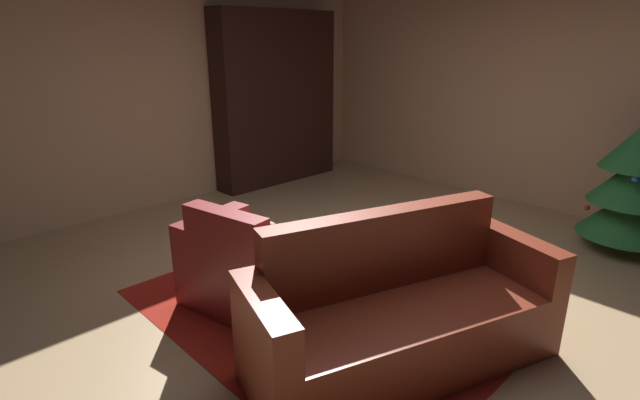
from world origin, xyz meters
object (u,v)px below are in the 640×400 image
Objects in this scene: couch_red at (401,317)px; decorated_tree at (635,185)px; bottle_on_table at (318,249)px; book_stack_on_table at (327,238)px; armchair_red at (252,271)px; bookshelf_unit at (285,100)px; coffee_table at (325,255)px.

couch_red is 1.67× the size of decorated_tree.
book_stack_on_table is at bearing 119.92° from bottle_on_table.
decorated_tree is at bearing 63.12° from armchair_red.
book_stack_on_table is at bearing -115.23° from decorated_tree.
bookshelf_unit is 10.43× the size of bottle_on_table.
armchair_red is 0.56m from bottle_on_table.
decorated_tree reaches higher than book_stack_on_table.
coffee_table is (2.84, -2.04, -0.70)m from bookshelf_unit.
couch_red is 0.83m from coffee_table.
decorated_tree reaches higher than bottle_on_table.
decorated_tree is at bearing 80.91° from couch_red.
bottle_on_table is at bearing -36.80° from bookshelf_unit.
coffee_table is at bearing -66.57° from book_stack_on_table.
bookshelf_unit is 3.60m from armchair_red.
couch_red is (1.15, 0.27, 0.01)m from armchair_red.
decorated_tree is (4.12, 0.74, -0.48)m from bookshelf_unit.
armchair_red reaches higher than book_stack_on_table.
couch_red reaches higher than coffee_table.
armchair_red is 0.55m from coffee_table.
book_stack_on_table is 3.03m from decorated_tree.
bottle_on_table is at bearing -111.86° from decorated_tree.
coffee_table is 0.23m from bottle_on_table.
couch_red is (3.65, -2.19, -0.80)m from bookshelf_unit.
couch_red is 9.93× the size of book_stack_on_table.
bookshelf_unit is 11.02× the size of book_stack_on_table.
decorated_tree is (1.62, 3.19, 0.33)m from armchair_red.
couch_red is 2.98m from decorated_tree.
decorated_tree is (0.47, 2.92, 0.32)m from couch_red.
bottle_on_table is at bearing -178.94° from couch_red.
bottle_on_table is (-0.71, -0.01, 0.23)m from couch_red.
bookshelf_unit is 4.33m from couch_red.
bookshelf_unit is 3.57m from coffee_table.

